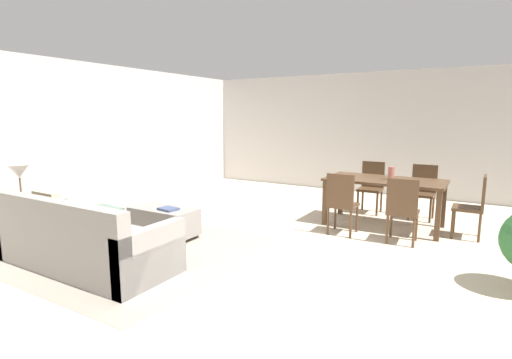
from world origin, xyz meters
The scene contains 16 objects.
ground_plane centered at (0.00, 0.00, 0.00)m, with size 10.80×10.80×0.00m, color beige.
wall_back centered at (0.00, 5.00, 1.35)m, with size 9.00×0.12×2.70m, color beige.
wall_left centered at (-4.50, 0.50, 1.35)m, with size 0.12×11.00×2.70m, color beige.
area_rug centered at (-2.07, -0.54, 0.00)m, with size 3.00×2.80×0.01m, color gray.
couch centered at (-2.08, -1.22, 0.29)m, with size 2.24×0.92×0.86m.
ottoman_table centered at (-2.07, 0.09, 0.25)m, with size 0.98×0.49×0.43m.
side_table centered at (-3.50, -1.10, 0.45)m, with size 0.40×0.40×0.57m.
table_lamp centered at (-3.50, -1.10, 0.98)m, with size 0.26×0.26×0.53m.
dining_table centered at (0.53, 2.31, 0.67)m, with size 1.78×0.90×0.76m.
dining_chair_near_left centered at (0.10, 1.52, 0.52)m, with size 0.41×0.41×0.92m.
dining_chair_near_right centered at (0.95, 1.52, 0.52)m, with size 0.42×0.42×0.92m.
dining_chair_far_left centered at (0.12, 3.15, 0.52)m, with size 0.41×0.41×0.92m.
dining_chair_far_right centered at (0.99, 3.13, 0.52)m, with size 0.41×0.41×0.92m.
dining_chair_head_east centered at (1.79, 2.32, 0.52)m, with size 0.40×0.40×0.92m.
vase_centerpiece centered at (0.62, 2.29, 0.86)m, with size 0.10×0.10×0.20m, color #B26659.
book_on_ottoman centered at (-1.92, 0.04, 0.45)m, with size 0.26×0.20×0.03m, color #3F4C72.
Camera 1 is at (1.86, -3.90, 1.74)m, focal length 27.24 mm.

